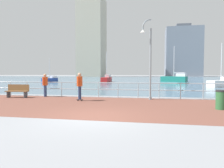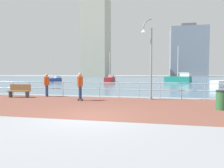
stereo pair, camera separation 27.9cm
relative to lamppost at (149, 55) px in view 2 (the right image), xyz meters
The scene contains 14 objects.
ground 34.36m from the lamppost, 93.47° to the left, with size 220.00×220.00×0.00m, color gray.
brick_paving 4.58m from the lamppost, 125.54° to the right, with size 28.00×7.14×0.01m, color brown.
harbor_water 45.81m from the lamppost, 92.60° to the left, with size 180.00×88.00×0.00m, color slate.
waterfront_railing 3.05m from the lamppost, 162.06° to the left, with size 25.25×0.06×1.08m.
lamppost is the anchor object (origin of this frame).
skateboarder 4.74m from the lamppost, 161.91° to the right, with size 0.41×0.55×1.75m.
bystander 7.64m from the lamppost, behind, with size 0.26×0.55×1.68m.
trash_bin 5.22m from the lamppost, 41.58° to the right, with size 0.46×0.46×0.93m.
park_bench 9.39m from the lamppost, behind, with size 1.62×0.53×0.92m.
sailboat_gray 31.72m from the lamppost, 128.22° to the left, with size 2.34×3.42×4.64m.
sailboat_blue 27.72m from the lamppost, 107.78° to the left, with size 1.37×4.19×5.86m.
sailboat_ivory 29.17m from the lamppost, 80.79° to the left, with size 5.11×3.57×6.94m.
tower_beige 99.86m from the lamppost, 80.93° to the left, with size 17.19×13.77×26.11m.
tower_brick 86.84m from the lamppost, 108.59° to the left, with size 11.39×12.49×38.08m.
Camera 2 is at (2.58, -7.89, 1.74)m, focal length 33.65 mm.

